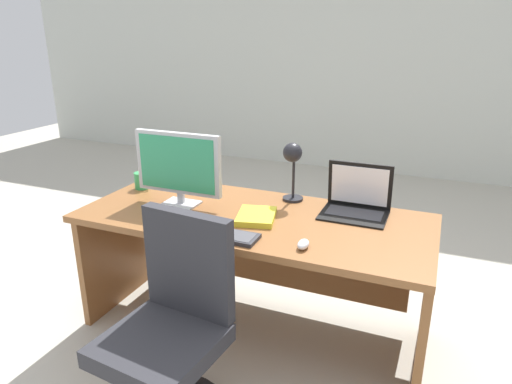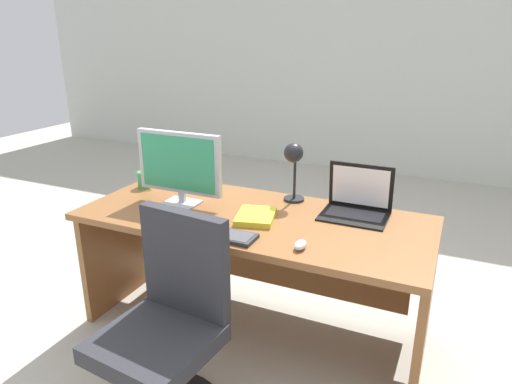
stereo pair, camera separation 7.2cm
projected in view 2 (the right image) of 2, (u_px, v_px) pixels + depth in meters
The scene contains 11 objects.
ground at pixel (325, 233), 4.00m from camera, with size 12.00×12.00×0.00m, color #B7B2A3.
back_wall at pixel (381, 56), 5.33m from camera, with size 10.00×0.10×2.80m, color silver.
desk at pixel (257, 244), 2.58m from camera, with size 1.89×0.81×0.72m.
monitor at pixel (179, 165), 2.55m from camera, with size 0.52×0.16×0.42m.
laptop at pixel (358, 199), 2.48m from camera, with size 0.35×0.28×0.27m.
keyboard at pixel (213, 233), 2.23m from camera, with size 0.43×0.13×0.02m.
mouse at pixel (300, 245), 2.08m from camera, with size 0.05×0.09×0.04m.
desk_lamp at pixel (294, 160), 2.59m from camera, with size 0.12×0.14×0.35m.
book at pixel (256, 216), 2.41m from camera, with size 0.25×0.29×0.03m.
coffee_mug at pixel (145, 180), 2.90m from camera, with size 0.12×0.09×0.10m.
office_chair at pixel (166, 342), 1.99m from camera, with size 0.56×0.56×0.94m.
Camera 2 is at (0.96, -2.08, 1.65)m, focal length 32.09 mm.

